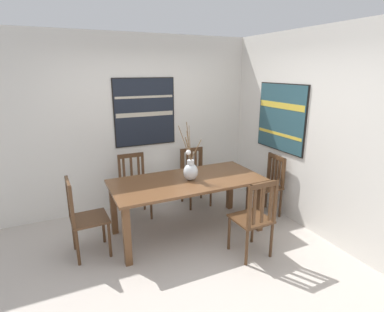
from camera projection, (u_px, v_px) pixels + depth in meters
ground_plane at (192, 261)px, 3.58m from camera, size 6.40×6.40×0.03m
wall_back at (142, 123)px, 4.83m from camera, size 6.40×0.12×2.70m
wall_side at (320, 135)px, 3.96m from camera, size 0.12×6.40×2.70m
dining_table at (187, 187)px, 4.03m from camera, size 2.00×0.94×0.77m
centerpiece_vase at (191, 170)px, 3.95m from camera, size 0.30×0.23×0.77m
chair_0 at (254, 218)px, 3.54m from camera, size 0.43×0.43×0.99m
chair_1 at (84, 217)px, 3.56m from camera, size 0.44×0.44×0.98m
chair_2 at (268, 184)px, 4.62m from camera, size 0.44×0.44×0.93m
chair_3 at (195, 175)px, 5.00m from camera, size 0.43×0.43×0.92m
chair_4 at (134, 185)px, 4.56m from camera, size 0.42×0.42×0.95m
painting_on_back_wall at (145, 112)px, 4.73m from camera, size 0.97×0.05×1.05m
painting_on_side_wall at (281, 118)px, 4.50m from camera, size 0.05×1.00×1.00m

